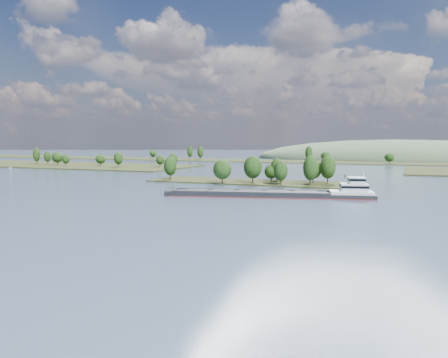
% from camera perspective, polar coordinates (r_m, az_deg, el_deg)
% --- Properties ---
extents(ground, '(1800.00, 1800.00, 0.00)m').
position_cam_1_polar(ground, '(159.91, -3.85, -2.34)').
color(ground, '#35465C').
rests_on(ground, ground).
extents(tree_island, '(100.00, 33.11, 14.56)m').
position_cam_1_polar(tree_island, '(211.30, 4.82, 0.62)').
color(tree_island, '#252C13').
rests_on(tree_island, ground).
extents(left_bank, '(300.00, 80.00, 15.65)m').
position_cam_1_polar(left_bank, '(411.88, -24.10, 1.85)').
color(left_bank, '#252C13').
rests_on(left_bank, ground).
extents(back_shoreline, '(900.00, 60.00, 16.34)m').
position_cam_1_polar(back_shoreline, '(426.65, 14.23, 2.20)').
color(back_shoreline, '#252C13').
rests_on(back_shoreline, ground).
extents(hill_west, '(320.00, 160.00, 44.00)m').
position_cam_1_polar(hill_west, '(522.45, 21.44, 2.42)').
color(hill_west, '#43593D').
rests_on(hill_west, ground).
extents(cargo_barge, '(76.02, 27.48, 10.30)m').
position_cam_1_polar(cargo_barge, '(160.89, 7.70, -1.86)').
color(cargo_barge, black).
rests_on(cargo_barge, ground).
extents(motorboat, '(5.78, 5.35, 2.22)m').
position_cam_1_polar(motorboat, '(341.99, -26.13, 1.25)').
color(motorboat, silver).
rests_on(motorboat, ground).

